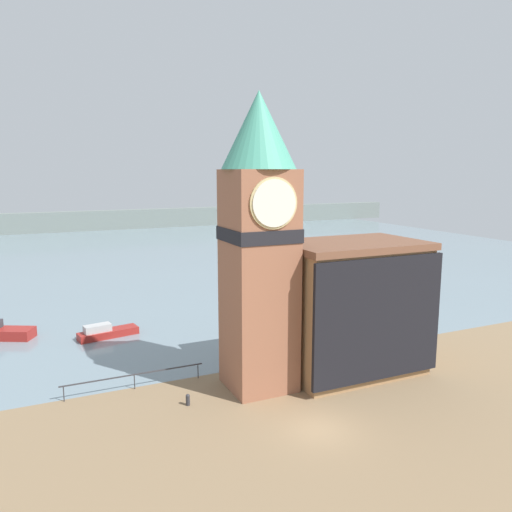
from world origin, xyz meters
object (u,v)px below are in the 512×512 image
boat_near (106,332)px  mooring_bollard_near (188,399)px  clock_tower (259,236)px  pier_building (352,307)px

boat_near → mooring_bollard_near: size_ratio=7.21×
clock_tower → mooring_bollard_near: clock_tower is taller
pier_building → mooring_bollard_near: pier_building is taller
clock_tower → mooring_bollard_near: bearing=-171.7°
clock_tower → mooring_bollard_near: (-5.42, -0.79, -10.20)m
pier_building → boat_near: pier_building is taller
clock_tower → boat_near: bearing=118.6°
mooring_bollard_near → boat_near: bearing=100.2°
boat_near → clock_tower: bearing=-71.7°
pier_building → mooring_bollard_near: bearing=-177.9°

